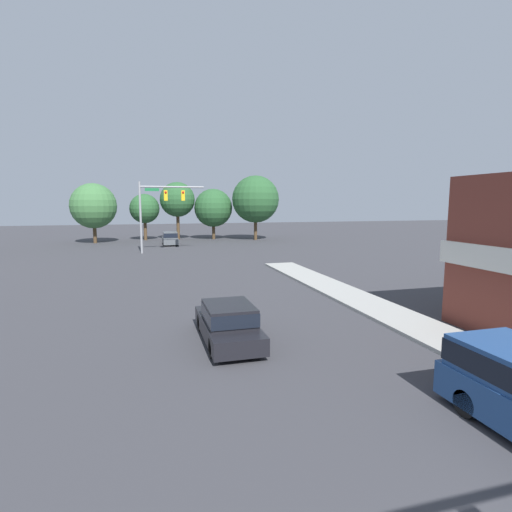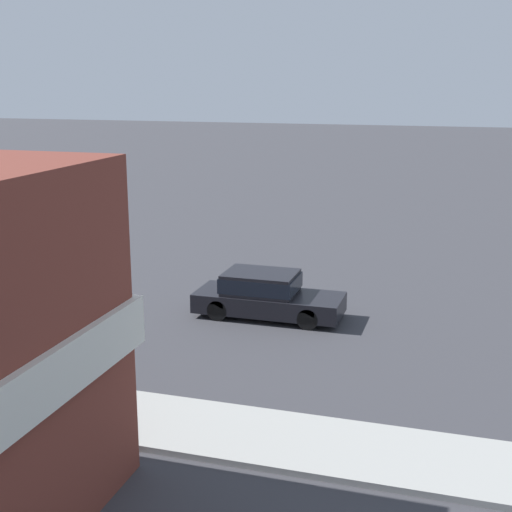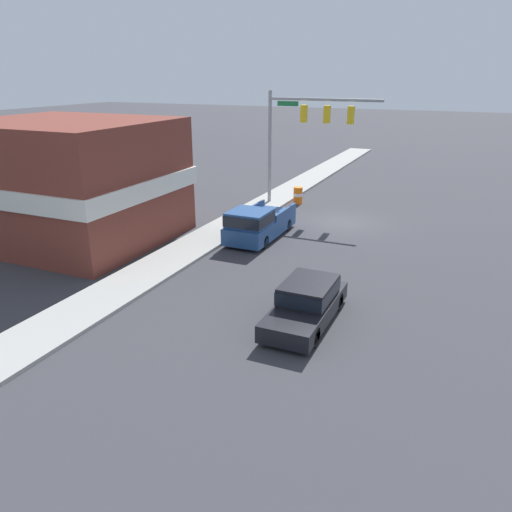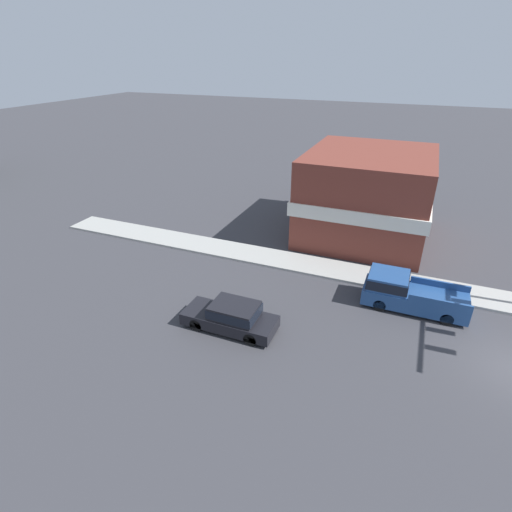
{
  "view_description": "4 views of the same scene",
  "coord_description": "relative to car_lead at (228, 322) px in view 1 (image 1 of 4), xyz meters",
  "views": [
    {
      "loc": [
        -4.89,
        -1.09,
        5.07
      ],
      "look_at": [
        0.46,
        18.17,
        2.41
      ],
      "focal_mm": 28.0,
      "sensor_mm": 36.0,
      "label": 1
    },
    {
      "loc": [
        18.83,
        18.87,
        7.45
      ],
      "look_at": [
        -0.0,
        13.13,
        2.53
      ],
      "focal_mm": 50.0,
      "sensor_mm": 36.0,
      "label": 2
    },
    {
      "loc": [
        -6.95,
        28.12,
        8.33
      ],
      "look_at": [
        -0.79,
        14.29,
        2.77
      ],
      "focal_mm": 35.0,
      "sensor_mm": 36.0,
      "label": 3
    },
    {
      "loc": [
        -16.54,
        5.55,
        12.42
      ],
      "look_at": [
        0.75,
        12.68,
        2.76
      ],
      "focal_mm": 28.0,
      "sensor_mm": 36.0,
      "label": 4
    }
  ],
  "objects": [
    {
      "name": "far_signal_assembly",
      "position": [
        -1.28,
        28.05,
        4.41
      ],
      "size": [
        6.52,
        0.49,
        7.21
      ],
      "color": "gray",
      "rests_on": "ground"
    },
    {
      "name": "backdrop_tree_left_far",
      "position": [
        -9.03,
        40.48,
        3.96
      ],
      "size": [
        5.69,
        5.69,
        7.58
      ],
      "color": "#4C3823",
      "rests_on": "ground"
    },
    {
      "name": "backdrop_tree_left_mid",
      "position": [
        -2.82,
        43.02,
        3.55
      ],
      "size": [
        4.0,
        4.0,
        6.34
      ],
      "color": "#4C3823",
      "rests_on": "ground"
    },
    {
      "name": "car_distant",
      "position": [
        0.08,
        35.63,
        0.07
      ],
      "size": [
        1.77,
        4.33,
        1.61
      ],
      "color": "black",
      "rests_on": "ground"
    },
    {
      "name": "car_lead",
      "position": [
        0.0,
        0.0,
        0.0
      ],
      "size": [
        1.81,
        4.71,
        1.46
      ],
      "color": "black",
      "rests_on": "ground"
    },
    {
      "name": "backdrop_tree_right_far",
      "position": [
        11.94,
        39.45,
        4.84
      ],
      "size": [
        6.45,
        6.45,
        8.83
      ],
      "color": "#4C3823",
      "rests_on": "ground"
    },
    {
      "name": "backdrop_tree_right_mid",
      "position": [
        6.52,
        42.2,
        3.64
      ],
      "size": [
        5.33,
        5.33,
        7.07
      ],
      "color": "#4C3823",
      "rests_on": "ground"
    },
    {
      "name": "backdrop_tree_center",
      "position": [
        1.63,
        42.93,
        4.79
      ],
      "size": [
        4.81,
        4.81,
        7.98
      ],
      "color": "#4C3823",
      "rests_on": "ground"
    }
  ]
}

